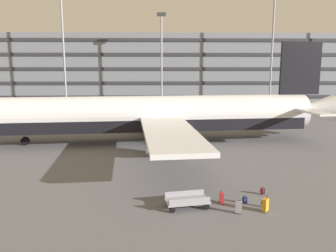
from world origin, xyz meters
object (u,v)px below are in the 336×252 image
(airliner, at_px, (154,115))
(suitcase_orange, at_px, (265,205))
(suitcase_navy, at_px, (239,207))
(backpack_teal, at_px, (245,199))
(backpack_laid_flat, at_px, (264,203))
(backpack_small, at_px, (262,191))
(baggage_cart, at_px, (187,201))
(suitcase_red, at_px, (222,198))

(airliner, distance_m, suitcase_orange, 19.92)
(suitcase_navy, xyz_separation_m, backpack_teal, (0.74, 1.43, -0.14))
(backpack_teal, bearing_deg, backpack_laid_flat, -30.56)
(airliner, distance_m, backpack_small, 17.77)
(airliner, height_order, baggage_cart, airliner)
(baggage_cart, bearing_deg, backpack_teal, 7.86)
(suitcase_red, xyz_separation_m, baggage_cart, (-2.19, -0.52, 0.06))
(backpack_laid_flat, bearing_deg, backpack_small, 74.76)
(suitcase_red, height_order, backpack_small, suitcase_red)
(backpack_laid_flat, xyz_separation_m, baggage_cart, (-4.63, 0.08, 0.19))
(airliner, bearing_deg, backpack_small, -65.14)
(suitcase_orange, height_order, suitcase_red, suitcase_orange)
(airliner, height_order, backpack_teal, airliner)
(backpack_small, bearing_deg, backpack_teal, -137.40)
(airliner, xyz_separation_m, backpack_small, (7.38, -15.93, -2.76))
(backpack_teal, distance_m, baggage_cart, 3.68)
(backpack_laid_flat, distance_m, backpack_small, 2.07)
(suitcase_red, relative_size, baggage_cart, 0.24)
(backpack_laid_flat, height_order, backpack_small, backpack_small)
(backpack_teal, height_order, backpack_laid_flat, backpack_teal)
(suitcase_red, distance_m, baggage_cart, 2.25)
(suitcase_red, relative_size, backpack_small, 1.48)
(backpack_teal, bearing_deg, suitcase_orange, -54.34)
(suitcase_navy, relative_size, baggage_cart, 0.25)
(backpack_teal, height_order, baggage_cart, baggage_cart)
(suitcase_orange, xyz_separation_m, backpack_laid_flat, (0.11, 0.64, -0.19))
(backpack_teal, relative_size, baggage_cart, 0.17)
(backpack_teal, distance_m, backpack_laid_flat, 1.15)
(suitcase_red, height_order, backpack_laid_flat, suitcase_red)
(airliner, xyz_separation_m, suitcase_navy, (5.10, -18.77, -2.61))
(suitcase_red, distance_m, backpack_laid_flat, 2.52)
(backpack_teal, bearing_deg, airliner, 108.62)
(airliner, xyz_separation_m, suitcase_orange, (6.72, -18.57, -2.58))
(suitcase_orange, bearing_deg, backpack_laid_flat, 79.96)
(suitcase_red, height_order, backpack_teal, suitcase_red)
(suitcase_navy, distance_m, backpack_teal, 1.62)
(backpack_small, bearing_deg, suitcase_orange, -104.00)
(suitcase_red, height_order, baggage_cart, baggage_cart)
(backpack_small, xyz_separation_m, baggage_cart, (-5.18, -1.92, 0.19))
(backpack_small, bearing_deg, suitcase_navy, -128.73)
(backpack_small, distance_m, baggage_cart, 5.52)
(airliner, height_order, backpack_laid_flat, airliner)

